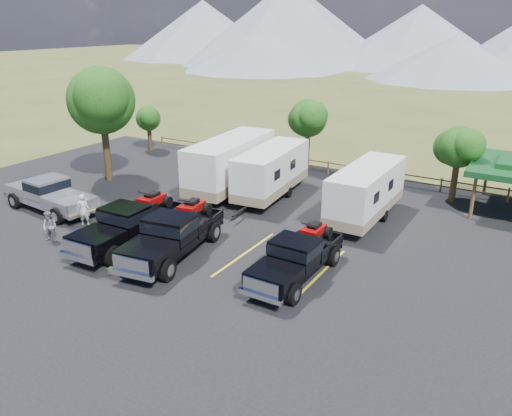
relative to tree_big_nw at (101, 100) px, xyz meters
The scene contains 18 objects.
ground 16.44m from the tree_big_nw, 35.73° to the right, with size 320.00×320.00×0.00m, color #434D20.
asphalt_lot 14.99m from the tree_big_nw, 25.65° to the right, with size 44.00×34.00×0.04m, color black.
stall_lines 14.61m from the tree_big_nw, 21.83° to the right, with size 12.12×5.50×0.01m.
tree_big_nw is the anchor object (origin of this frame).
tree_ne_a 23.05m from the tree_big_nw, 20.37° to the left, with size 3.11×2.92×4.76m.
tree_north 14.61m from the tree_big_nw, 43.53° to the left, with size 3.46×3.24×5.25m.
tree_nw_small 9.15m from the tree_big_nw, 113.52° to the left, with size 2.59×2.43×3.85m.
rail_fence 18.06m from the tree_big_nw, 33.08° to the left, with size 36.12×0.12×1.00m.
mountain_range 97.10m from the tree_big_nw, 87.10° to the left, with size 209.00×71.00×20.00m.
rig_left 12.17m from the tree_big_nw, 37.81° to the right, with size 2.63×6.87×2.27m.
rig_center 14.26m from the tree_big_nw, 30.23° to the right, with size 3.27×7.16×2.30m.
rig_right 19.18m from the tree_big_nw, 17.95° to the right, with size 2.20×6.18×2.06m.
trailer_left 9.77m from the tree_big_nw, 16.06° to the left, with size 3.29×10.04×3.47m.
trailer_center 12.49m from the tree_big_nw, 14.42° to the left, with size 3.03×8.94×3.09m.
trailer_right 18.51m from the tree_big_nw, ahead, with size 2.36×8.77×3.06m.
pickup_silver 7.78m from the tree_big_nw, 74.31° to the right, with size 6.76×2.72×1.99m.
person_a 9.51m from the tree_big_nw, 52.12° to the right, with size 0.65×0.43×1.79m, color silver.
person_b 11.47m from the tree_big_nw, 59.02° to the right, with size 0.78×0.61×1.61m, color slate.
Camera 1 is at (13.81, -14.31, 10.65)m, focal length 35.00 mm.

